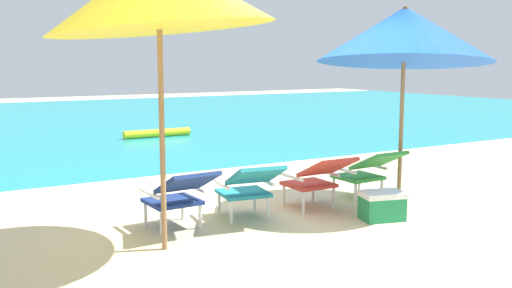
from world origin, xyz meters
name	(u,v)px	position (x,y,z in m)	size (l,w,h in m)	color
ground_plane	(159,163)	(0.00, 4.00, 0.00)	(40.00, 40.00, 0.00)	beige
ocean_band	(61,121)	(0.00, 11.99, 0.00)	(40.00, 18.00, 0.01)	teal
swim_buoy	(157,133)	(1.20, 7.26, 0.10)	(0.18, 0.18, 1.60)	yellow
lounge_chair_far_left	(179,193)	(-1.26, 0.11, 0.40)	(0.57, 0.90, 0.68)	navy
lounge_chair_near_left	(249,185)	(-0.45, 0.07, 0.40)	(0.66, 0.94, 0.68)	teal
lounge_chair_near_right	(317,177)	(0.47, 0.06, 0.40)	(0.55, 0.88, 0.68)	red
lounge_chair_far_right	(367,170)	(1.28, 0.11, 0.40)	(0.56, 0.89, 0.68)	#338E3D
beach_umbrella_right	(405,35)	(1.55, -0.18, 2.06)	(2.97, 2.97, 2.49)	olive
cooler_box	(382,205)	(0.85, -0.64, 0.16)	(0.54, 0.43, 0.32)	#1E844C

